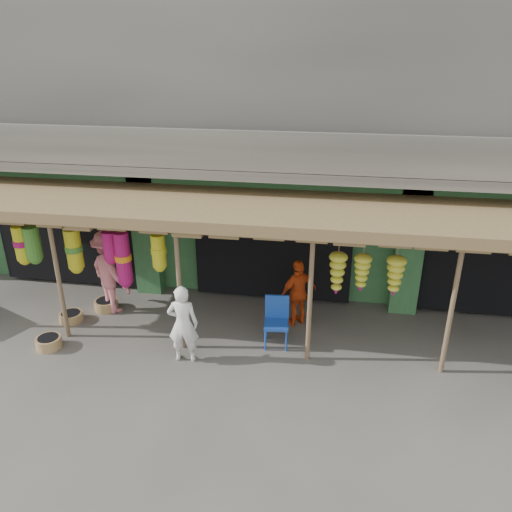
% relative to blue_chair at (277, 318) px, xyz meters
% --- Properties ---
extents(ground, '(80.00, 80.00, 0.00)m').
position_rel_blue_chair_xyz_m(ground, '(-0.33, -0.28, -0.57)').
color(ground, '#514C47').
rests_on(ground, ground).
extents(building, '(16.40, 6.80, 7.00)m').
position_rel_blue_chair_xyz_m(building, '(-0.33, 4.59, 2.80)').
color(building, gray).
rests_on(building, ground).
extents(awning, '(14.00, 2.70, 2.79)m').
position_rel_blue_chair_xyz_m(awning, '(-0.49, 0.53, 2.01)').
color(awning, brown).
rests_on(awning, ground).
extents(blue_chair, '(0.52, 0.53, 1.02)m').
position_rel_blue_chair_xyz_m(blue_chair, '(0.00, 0.00, 0.00)').
color(blue_chair, '#1842A1').
rests_on(blue_chair, ground).
extents(basket_left, '(0.54, 0.54, 0.22)m').
position_rel_blue_chair_xyz_m(basket_left, '(-4.04, 0.72, -0.46)').
color(basket_left, olive).
rests_on(basket_left, ground).
extents(basket_mid, '(0.67, 0.67, 0.19)m').
position_rel_blue_chair_xyz_m(basket_mid, '(-4.57, 0.10, -0.47)').
color(basket_mid, olive).
rests_on(basket_mid, ground).
extents(basket_right, '(0.64, 0.64, 0.23)m').
position_rel_blue_chair_xyz_m(basket_right, '(-4.50, -0.93, -0.45)').
color(basket_right, olive).
rests_on(basket_right, ground).
extents(person_front, '(0.62, 0.44, 1.59)m').
position_rel_blue_chair_xyz_m(person_front, '(-1.67, -0.88, 0.23)').
color(person_front, white).
rests_on(person_front, ground).
extents(person_vendor, '(0.92, 0.83, 1.50)m').
position_rel_blue_chair_xyz_m(person_vendor, '(0.36, 0.81, 0.18)').
color(person_vendor, '#D64414').
rests_on(person_vendor, ground).
extents(person_shopper, '(1.44, 1.30, 1.93)m').
position_rel_blue_chair_xyz_m(person_shopper, '(-3.83, 0.73, 0.40)').
color(person_shopper, '#DC747C').
rests_on(person_shopper, ground).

